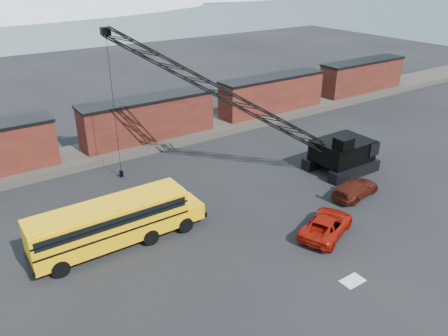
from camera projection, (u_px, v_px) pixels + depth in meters
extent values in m
plane|color=black|center=(299.00, 250.00, 28.16)|extent=(160.00, 160.00, 0.00)
cube|color=#47413A|center=(150.00, 141.00, 44.46)|extent=(120.00, 5.00, 0.70)
cube|color=black|center=(27.00, 162.00, 38.18)|extent=(2.20, 2.40, 0.60)
cube|color=#591F19|center=(149.00, 119.00, 43.46)|extent=(13.50, 2.90, 4.00)
cube|color=black|center=(147.00, 99.00, 42.58)|extent=(13.70, 3.10, 0.25)
cube|color=black|center=(110.00, 144.00, 42.05)|extent=(2.20, 2.40, 0.60)
cube|color=black|center=(186.00, 127.00, 46.32)|extent=(2.20, 2.40, 0.60)
cube|color=#421413|center=(272.00, 94.00, 51.59)|extent=(13.50, 2.90, 4.00)
cube|color=black|center=(273.00, 77.00, 50.72)|extent=(13.70, 3.10, 0.25)
cube|color=black|center=(243.00, 114.00, 50.18)|extent=(2.20, 2.40, 0.60)
cube|color=black|center=(297.00, 102.00, 54.45)|extent=(2.20, 2.40, 0.60)
cube|color=#591F19|center=(362.00, 76.00, 59.73)|extent=(13.50, 2.90, 4.00)
cube|color=black|center=(364.00, 61.00, 58.86)|extent=(13.70, 3.10, 0.25)
cube|color=black|center=(339.00, 93.00, 58.32)|extent=(2.20, 2.40, 0.60)
cube|color=black|center=(380.00, 84.00, 62.59)|extent=(2.20, 2.40, 0.60)
cube|color=silver|center=(353.00, 281.00, 25.42)|extent=(1.40, 0.90, 0.02)
cube|color=#FFB605|center=(110.00, 223.00, 27.73)|extent=(10.00, 2.50, 2.50)
cube|color=#FFB605|center=(187.00, 208.00, 30.87)|extent=(1.60, 2.30, 1.10)
cube|color=#FFB605|center=(107.00, 205.00, 27.17)|extent=(10.00, 2.30, 0.18)
cube|color=black|center=(116.00, 223.00, 26.49)|extent=(9.60, 0.05, 0.65)
cube|color=black|center=(101.00, 205.00, 28.37)|extent=(9.60, 0.05, 0.65)
cube|color=black|center=(197.00, 208.00, 31.43)|extent=(0.15, 2.45, 0.35)
cube|color=black|center=(29.00, 264.00, 25.59)|extent=(0.15, 2.50, 0.35)
cylinder|color=black|center=(60.00, 269.00, 25.57)|extent=(1.10, 0.35, 1.10)
cylinder|color=black|center=(50.00, 249.00, 27.29)|extent=(1.10, 0.35, 1.10)
cylinder|color=black|center=(151.00, 237.00, 28.52)|extent=(1.10, 0.35, 1.10)
cylinder|color=black|center=(136.00, 221.00, 30.24)|extent=(1.10, 0.35, 1.10)
cylinder|color=black|center=(185.00, 225.00, 29.84)|extent=(1.10, 0.35, 1.10)
cylinder|color=black|center=(170.00, 211.00, 31.56)|extent=(1.10, 0.35, 1.10)
imported|color=#9B1207|center=(327.00, 225.00, 29.56)|extent=(5.66, 4.15, 1.43)
imported|color=#41130B|center=(355.00, 188.00, 34.38)|extent=(4.91, 2.56, 1.36)
cube|color=black|center=(354.00, 171.00, 37.68)|extent=(5.50, 1.00, 1.00)
cube|color=black|center=(327.00, 158.00, 40.08)|extent=(5.50, 1.00, 1.00)
cube|color=black|center=(342.00, 150.00, 38.28)|extent=(4.80, 3.60, 1.80)
cube|color=black|center=(358.00, 143.00, 39.21)|extent=(1.20, 3.80, 1.20)
cube|color=black|center=(343.00, 145.00, 36.16)|extent=(1.40, 1.20, 1.30)
cube|color=black|center=(348.00, 147.00, 35.75)|extent=(1.20, 0.06, 0.90)
cube|color=black|center=(105.00, 31.00, 32.49)|extent=(0.70, 0.50, 0.60)
cylinder|color=black|center=(114.00, 110.00, 35.09)|extent=(0.04, 0.04, 11.89)
cube|color=black|center=(121.00, 174.00, 37.54)|extent=(0.25, 0.25, 0.50)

